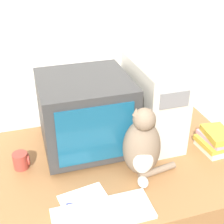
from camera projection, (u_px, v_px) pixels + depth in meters
wall_back at (83, 40)px, 1.80m from camera, size 7.00×0.05×2.50m
desk at (109, 213)px, 1.81m from camera, size 1.46×0.90×0.75m
crt_monitor at (86, 113)px, 1.64m from camera, size 0.46×0.46×0.41m
computer_tower at (153, 101)px, 1.73m from camera, size 0.22×0.48×0.45m
keyboard at (103, 213)px, 1.31m from camera, size 0.43×0.17×0.02m
cat at (142, 146)px, 1.47m from camera, size 0.29×0.24×0.38m
book_stack at (215, 140)px, 1.69m from camera, size 0.16×0.20×0.12m
pen at (83, 203)px, 1.37m from camera, size 0.14×0.04×0.01m
paper_sheet at (91, 211)px, 1.33m from camera, size 0.25×0.33×0.00m
mug at (21, 160)px, 1.56m from camera, size 0.08×0.08×0.09m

